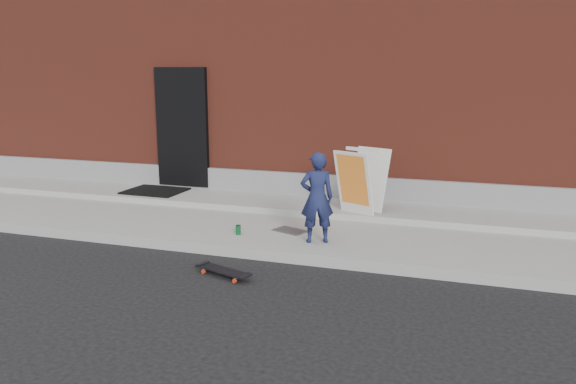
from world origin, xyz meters
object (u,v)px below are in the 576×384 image
at_px(skateboard, 223,271).
at_px(soda_can, 238,230).
at_px(child, 317,198).
at_px(pizza_sign, 361,180).

bearing_deg(skateboard, soda_can, 104.88).
relative_size(child, soda_can, 8.91).
relative_size(skateboard, soda_can, 5.52).
height_order(child, skateboard, child).
distance_m(pizza_sign, soda_can, 2.16).
bearing_deg(pizza_sign, skateboard, -112.89).
height_order(skateboard, pizza_sign, pizza_sign).
height_order(child, soda_can, child).
xyz_separation_m(pizza_sign, soda_can, (-1.48, -1.48, -0.54)).
relative_size(child, skateboard, 1.61).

